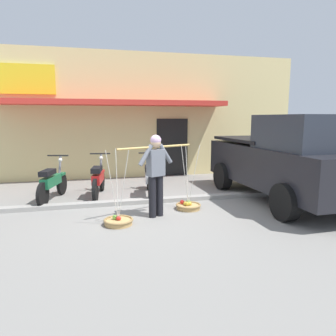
{
  "coord_description": "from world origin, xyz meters",
  "views": [
    {
      "loc": [
        -1.44,
        -6.56,
        2.03
      ],
      "look_at": [
        0.31,
        0.6,
        0.85
      ],
      "focal_mm": 33.53,
      "sensor_mm": 36.0,
      "label": 1
    }
  ],
  "objects_px": {
    "fruit_basket_right_side": "(118,221)",
    "motorcycle_third_in_row": "(149,178)",
    "motorcycle_second_in_row": "(98,179)",
    "fruit_basket_left_side": "(188,206)",
    "parked_truck": "(287,159)",
    "motorcycle_nearest_shop": "(52,183)",
    "fruit_vendor": "(156,170)"
  },
  "relations": [
    {
      "from": "motorcycle_third_in_row",
      "to": "fruit_basket_left_side",
      "type": "bearing_deg",
      "value": -68.35
    },
    {
      "from": "motorcycle_second_in_row",
      "to": "parked_truck",
      "type": "height_order",
      "value": "parked_truck"
    },
    {
      "from": "fruit_basket_right_side",
      "to": "motorcycle_third_in_row",
      "type": "bearing_deg",
      "value": 65.64
    },
    {
      "from": "motorcycle_nearest_shop",
      "to": "motorcycle_second_in_row",
      "type": "distance_m",
      "value": 1.13
    },
    {
      "from": "fruit_basket_right_side",
      "to": "parked_truck",
      "type": "distance_m",
      "value": 4.34
    },
    {
      "from": "fruit_vendor",
      "to": "fruit_basket_right_side",
      "type": "xyz_separation_m",
      "value": [
        -0.81,
        -0.34,
        -0.9
      ]
    },
    {
      "from": "fruit_basket_right_side",
      "to": "motorcycle_nearest_shop",
      "type": "height_order",
      "value": "fruit_basket_right_side"
    },
    {
      "from": "fruit_basket_left_side",
      "to": "motorcycle_second_in_row",
      "type": "bearing_deg",
      "value": 139.16
    },
    {
      "from": "fruit_basket_left_side",
      "to": "parked_truck",
      "type": "relative_size",
      "value": 0.31
    },
    {
      "from": "fruit_basket_left_side",
      "to": "motorcycle_second_in_row",
      "type": "distance_m",
      "value": 2.57
    },
    {
      "from": "parked_truck",
      "to": "fruit_basket_right_side",
      "type": "bearing_deg",
      "value": -169.14
    },
    {
      "from": "fruit_basket_right_side",
      "to": "fruit_basket_left_side",
      "type": "bearing_deg",
      "value": 22.92
    },
    {
      "from": "motorcycle_nearest_shop",
      "to": "parked_truck",
      "type": "distance_m",
      "value": 5.78
    },
    {
      "from": "fruit_vendor",
      "to": "fruit_basket_left_side",
      "type": "bearing_deg",
      "value": 23.1
    },
    {
      "from": "motorcycle_nearest_shop",
      "to": "parked_truck",
      "type": "xyz_separation_m",
      "value": [
        5.59,
        -1.37,
        0.58
      ]
    },
    {
      "from": "motorcycle_second_in_row",
      "to": "fruit_vendor",
      "type": "bearing_deg",
      "value": -60.89
    },
    {
      "from": "fruit_basket_left_side",
      "to": "motorcycle_third_in_row",
      "type": "height_order",
      "value": "fruit_basket_left_side"
    },
    {
      "from": "parked_truck",
      "to": "motorcycle_third_in_row",
      "type": "bearing_deg",
      "value": 155.75
    },
    {
      "from": "motorcycle_second_in_row",
      "to": "motorcycle_third_in_row",
      "type": "bearing_deg",
      "value": -5.38
    },
    {
      "from": "parked_truck",
      "to": "fruit_basket_left_side",
      "type": "bearing_deg",
      "value": -177.4
    },
    {
      "from": "fruit_vendor",
      "to": "fruit_basket_right_side",
      "type": "bearing_deg",
      "value": -157.26
    },
    {
      "from": "fruit_basket_left_side",
      "to": "motorcycle_second_in_row",
      "type": "xyz_separation_m",
      "value": [
        -1.92,
        1.66,
        0.37
      ]
    },
    {
      "from": "fruit_vendor",
      "to": "parked_truck",
      "type": "relative_size",
      "value": 0.36
    },
    {
      "from": "motorcycle_nearest_shop",
      "to": "fruit_vendor",
      "type": "bearing_deg",
      "value": -39.27
    },
    {
      "from": "fruit_vendor",
      "to": "motorcycle_second_in_row",
      "type": "distance_m",
      "value": 2.35
    },
    {
      "from": "motorcycle_third_in_row",
      "to": "fruit_vendor",
      "type": "bearing_deg",
      "value": -95.94
    },
    {
      "from": "fruit_basket_right_side",
      "to": "motorcycle_second_in_row",
      "type": "distance_m",
      "value": 2.39
    },
    {
      "from": "fruit_basket_left_side",
      "to": "motorcycle_third_in_row",
      "type": "relative_size",
      "value": 0.8
    },
    {
      "from": "fruit_basket_left_side",
      "to": "motorcycle_nearest_shop",
      "type": "distance_m",
      "value": 3.4
    },
    {
      "from": "motorcycle_third_in_row",
      "to": "fruit_basket_right_side",
      "type": "bearing_deg",
      "value": -114.36
    },
    {
      "from": "motorcycle_third_in_row",
      "to": "parked_truck",
      "type": "bearing_deg",
      "value": -24.25
    },
    {
      "from": "fruit_vendor",
      "to": "parked_truck",
      "type": "height_order",
      "value": "parked_truck"
    }
  ]
}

